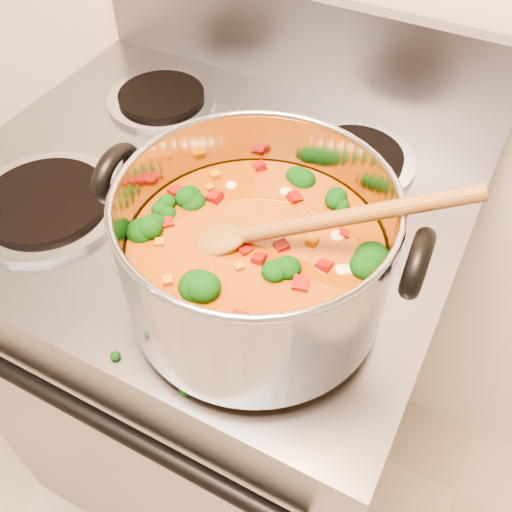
{
  "coord_description": "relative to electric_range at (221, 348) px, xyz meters",
  "views": [
    {
      "loc": [
        0.35,
        0.64,
        1.48
      ],
      "look_at": [
        0.16,
        1.0,
        1.01
      ],
      "focal_mm": 40.0,
      "sensor_mm": 36.0,
      "label": 1
    }
  ],
  "objects": [
    {
      "name": "electric_range",
      "position": [
        0.0,
        0.0,
        0.0
      ],
      "size": [
        0.74,
        0.67,
        1.08
      ],
      "color": "gray",
      "rests_on": "ground"
    },
    {
      "name": "stockpot",
      "position": [
        0.17,
        -0.16,
        0.54
      ],
      "size": [
        0.35,
        0.29,
        0.18
      ],
      "rotation": [
        0.0,
        0.0,
        0.08
      ],
      "color": "#9C9CA3",
      "rests_on": "electric_range"
    },
    {
      "name": "wooden_spoon",
      "position": [
        0.19,
        -0.16,
        0.59
      ],
      "size": [
        0.29,
        0.14,
        0.13
      ],
      "rotation": [
        0.0,
        0.0,
        0.36
      ],
      "color": "brown",
      "rests_on": "stockpot"
    },
    {
      "name": "cooktop_crumbs",
      "position": [
        0.08,
        -0.21,
        0.46
      ],
      "size": [
        0.41,
        0.33,
        0.01
      ],
      "color": "black",
      "rests_on": "electric_range"
    }
  ]
}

